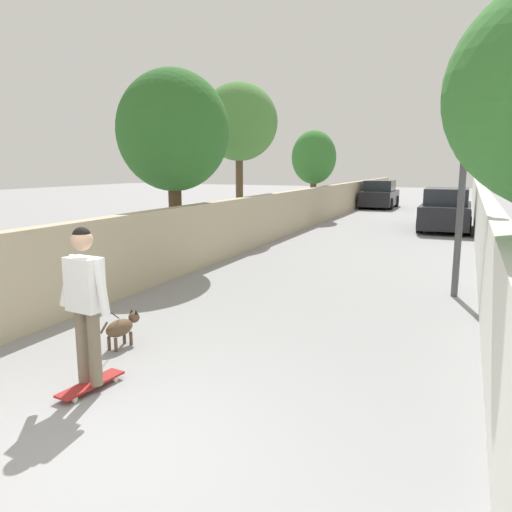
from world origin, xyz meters
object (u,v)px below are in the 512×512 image
(person_skateboarder, at_px, (85,294))
(tree_left_far, at_px, (314,158))
(lamp_post, at_px, (465,147))
(dog, at_px, (121,327))
(car_far, at_px, (380,195))
(car_near, at_px, (446,211))
(tree_left_mid, at_px, (239,123))
(skateboard, at_px, (91,384))
(tree_left_distant, at_px, (173,132))

(person_skateboarder, bearing_deg, tree_left_far, 9.13)
(lamp_post, bearing_deg, dog, 138.49)
(lamp_post, xyz_separation_m, car_far, (19.22, 4.49, -1.96))
(car_near, bearing_deg, person_skateboarder, 169.80)
(dog, distance_m, car_near, 15.09)
(tree_left_mid, height_order, dog, tree_left_mid)
(skateboard, height_order, dog, dog)
(lamp_post, xyz_separation_m, car_near, (10.21, 0.60, -1.96))
(car_near, bearing_deg, lamp_post, -176.64)
(person_skateboarder, bearing_deg, skateboard, 14.04)
(tree_left_far, xyz_separation_m, skateboard, (-18.00, -2.89, -2.63))
(tree_left_far, bearing_deg, car_near, -110.14)
(person_skateboarder, bearing_deg, lamp_post, -31.36)
(tree_left_mid, distance_m, car_far, 13.55)
(dog, xyz_separation_m, car_far, (23.71, 0.51, 0.44))
(tree_left_distant, bearing_deg, dog, -155.14)
(tree_left_distant, bearing_deg, person_skateboarder, -155.40)
(tree_left_distant, bearing_deg, tree_left_mid, 8.50)
(person_skateboarder, bearing_deg, tree_left_distant, 24.60)
(tree_left_mid, relative_size, tree_left_far, 1.31)
(tree_left_far, relative_size, lamp_post, 1.02)
(person_skateboarder, height_order, dog, person_skateboarder)
(tree_left_far, bearing_deg, tree_left_distant, 179.60)
(tree_left_distant, relative_size, person_skateboarder, 2.75)
(tree_left_distant, height_order, car_near, tree_left_distant)
(tree_left_mid, relative_size, car_near, 1.26)
(tree_left_far, xyz_separation_m, tree_left_distant, (-11.50, 0.08, 0.45))
(tree_left_distant, xyz_separation_m, person_skateboarder, (-6.50, -2.97, -2.09))
(tree_left_distant, height_order, dog, tree_left_distant)
(tree_left_mid, distance_m, tree_left_far, 6.17)
(tree_left_mid, xyz_separation_m, tree_left_distant, (-5.50, -0.82, -0.65))
(tree_left_mid, height_order, person_skateboarder, tree_left_mid)
(lamp_post, height_order, dog, lamp_post)
(tree_left_mid, distance_m, dog, 11.84)
(dog, bearing_deg, tree_left_distant, 24.86)
(person_skateboarder, xyz_separation_m, dog, (1.19, 0.51, -0.79))
(lamp_post, bearing_deg, skateboard, 148.64)
(tree_left_distant, xyz_separation_m, car_near, (9.39, -5.83, -2.44))
(tree_left_distant, distance_m, dog, 6.52)
(lamp_post, xyz_separation_m, skateboard, (-5.68, 3.46, -2.61))
(car_near, bearing_deg, skateboard, 169.80)
(car_near, bearing_deg, tree_left_mid, 120.30)
(dog, bearing_deg, car_far, 1.24)
(tree_left_far, bearing_deg, car_far, -15.16)
(dog, bearing_deg, lamp_post, -41.51)
(lamp_post, height_order, car_far, lamp_post)
(lamp_post, distance_m, car_far, 19.83)
(tree_left_far, xyz_separation_m, car_far, (6.90, -1.87, -1.99))
(tree_left_distant, bearing_deg, lamp_post, -97.25)
(car_near, bearing_deg, tree_left_distant, 148.14)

